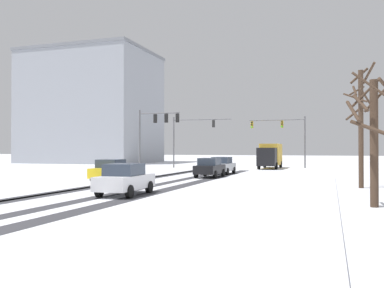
{
  "coord_description": "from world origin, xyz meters",
  "views": [
    {
      "loc": [
        11.16,
        -8.62,
        2.37
      ],
      "look_at": [
        0.0,
        24.64,
        2.8
      ],
      "focal_mm": 38.89,
      "sensor_mm": 36.0,
      "label": 1
    }
  ],
  "objects": [
    {
      "name": "bare_tree_sidewalk_near",
      "position": [
        12.76,
        9.77,
        2.98
      ],
      "size": [
        1.98,
        1.91,
        5.49
      ],
      "color": "#423023",
      "rests_on": "ground"
    },
    {
      "name": "traffic_signal_near_left",
      "position": [
        -6.24,
        31.17,
        4.74
      ],
      "size": [
        4.61,
        0.44,
        6.5
      ],
      "color": "#56565B",
      "rests_on": "ground"
    },
    {
      "name": "traffic_signal_far_left",
      "position": [
        -5.88,
        41.33,
        4.52
      ],
      "size": [
        7.56,
        0.66,
        6.5
      ],
      "color": "#56565B",
      "rests_on": "ground"
    },
    {
      "name": "box_truck_delivery",
      "position": [
        4.05,
        42.66,
        1.63
      ],
      "size": [
        2.33,
        7.41,
        3.02
      ],
      "color": "black",
      "rests_on": "ground"
    },
    {
      "name": "bare_tree_sidewalk_mid",
      "position": [
        12.88,
        18.65,
        4.07
      ],
      "size": [
        1.89,
        1.94,
        7.63
      ],
      "color": "#423023",
      "rests_on": "ground"
    },
    {
      "name": "wheel_track_center",
      "position": [
        -3.26,
        17.6,
        0.0
      ],
      "size": [
        0.87,
        38.71,
        0.01
      ],
      "primitive_type": "cube",
      "color": "#38383D",
      "rests_on": "ground"
    },
    {
      "name": "car_silver_lead",
      "position": [
        1.32,
        29.69,
        0.82
      ],
      "size": [
        1.88,
        4.12,
        1.62
      ],
      "color": "#B7BABF",
      "rests_on": "ground"
    },
    {
      "name": "sidewalk_kerb_right",
      "position": [
        9.44,
        15.84,
        0.06
      ],
      "size": [
        4.0,
        38.71,
        0.12
      ],
      "primitive_type": "cube",
      "color": "white",
      "rests_on": "ground"
    },
    {
      "name": "wheel_track_left_lane",
      "position": [
        2.05,
        17.6,
        0.0
      ],
      "size": [
        1.03,
        38.71,
        0.01
      ],
      "primitive_type": "cube",
      "color": "#38383D",
      "rests_on": "ground"
    },
    {
      "name": "wheel_track_right_lane",
      "position": [
        0.23,
        17.6,
        0.0
      ],
      "size": [
        0.88,
        38.71,
        0.01
      ],
      "primitive_type": "cube",
      "color": "#38383D",
      "rests_on": "ground"
    },
    {
      "name": "car_black_second",
      "position": [
        1.47,
        24.97,
        0.82
      ],
      "size": [
        1.85,
        4.11,
        1.62
      ],
      "color": "black",
      "rests_on": "ground"
    },
    {
      "name": "car_yellow_cab_third",
      "position": [
        -4.09,
        18.31,
        0.82
      ],
      "size": [
        2.0,
        4.18,
        1.62
      ],
      "color": "yellow",
      "rests_on": "ground"
    },
    {
      "name": "car_white_fourth",
      "position": [
        1.07,
        10.6,
        0.82
      ],
      "size": [
        1.97,
        4.17,
        1.62
      ],
      "color": "silver",
      "rests_on": "ground"
    },
    {
      "name": "traffic_signal_far_right",
      "position": [
        5.54,
        45.22,
        4.69
      ],
      "size": [
        7.15,
        0.45,
        6.5
      ],
      "color": "#56565B",
      "rests_on": "ground"
    },
    {
      "name": "office_building_far_left_block",
      "position": [
        -28.85,
        55.17,
        9.67
      ],
      "size": [
        21.19,
        16.27,
        19.31
      ],
      "color": "#9399A3",
      "rests_on": "ground"
    },
    {
      "name": "wheel_track_oncoming",
      "position": [
        -2.76,
        17.6,
        0.0
      ],
      "size": [
        1.05,
        38.71,
        0.01
      ],
      "primitive_type": "cube",
      "color": "#38383D",
      "rests_on": "ground"
    }
  ]
}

